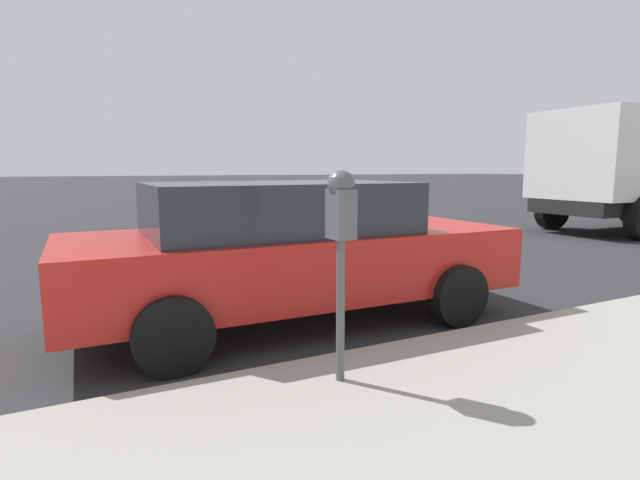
# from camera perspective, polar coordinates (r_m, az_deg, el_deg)

# --- Properties ---
(ground_plane) EXTENTS (220.00, 220.00, 0.00)m
(ground_plane) POSITION_cam_1_polar(r_m,az_deg,el_deg) (6.32, -3.63, -6.62)
(ground_plane) COLOR #2B2B2D
(parking_meter) EXTENTS (0.21, 0.19, 1.48)m
(parking_meter) POSITION_cam_1_polar(r_m,az_deg,el_deg) (3.39, 2.40, 2.10)
(parking_meter) COLOR #4C5156
(parking_meter) RESTS_ON sidewalk
(car_red) EXTENTS (2.09, 4.65, 1.47)m
(car_red) POSITION_cam_1_polar(r_m,az_deg,el_deg) (5.25, -3.35, -0.95)
(car_red) COLOR #B21E19
(car_red) RESTS_ON ground_plane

